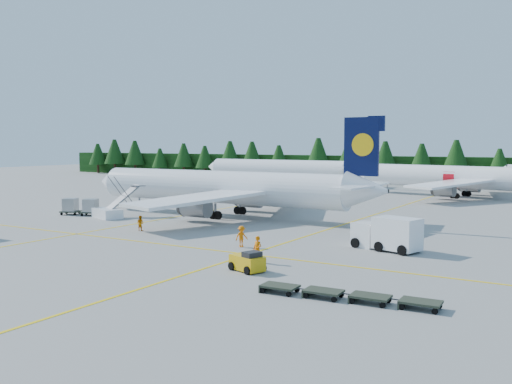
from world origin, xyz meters
The scene contains 16 objects.
ground centered at (0.00, 0.00, 0.00)m, with size 320.00×320.00×0.00m, color gray.
taxi_stripe_a centered at (-14.00, 20.00, 0.01)m, with size 0.25×120.00×0.01m, color yellow.
taxi_stripe_b centered at (6.00, 20.00, 0.01)m, with size 0.25×120.00×0.01m, color yellow.
taxi_stripe_cross centered at (0.00, -6.00, 0.01)m, with size 80.00×0.25×0.01m, color yellow.
treeline_hedge centered at (0.00, 82.00, 3.00)m, with size 220.00×4.00×6.00m, color black.
airliner_navy centered at (-10.77, 12.75, 3.50)m, with size 40.04×32.99×11.65m.
airliner_red centered at (8.48, 53.48, 3.27)m, with size 37.17×30.33×10.88m.
airliner_far_left centered at (-30.95, 63.59, 3.51)m, with size 38.56×5.69×11.21m.
airstairs centered at (-20.30, 4.66, 0.83)m, with size 4.91×6.48×3.83m.
service_truck centered at (14.79, 1.60, 1.40)m, with size 6.20×3.62×2.82m.
baggage_tug centered at (9.09, -11.14, 0.67)m, with size 2.85×2.15×1.36m.
dolly_train centered at (17.86, -14.59, 0.41)m, with size 10.38×2.39×0.13m.
uld_pair centered at (-25.22, 4.57, 1.16)m, with size 5.53×3.23×1.72m.
crew_a centered at (8.21, -8.37, 1.01)m, with size 0.73×0.48×2.02m, color orange.
crew_b centered at (-10.05, -1.17, 0.79)m, with size 0.76×0.60×1.57m, color orange.
crew_c centered at (3.72, -3.53, 0.92)m, with size 0.76×0.51×1.84m, color orange.
Camera 1 is at (29.84, -44.42, 8.93)m, focal length 40.00 mm.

